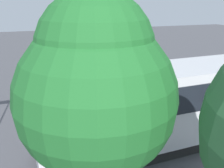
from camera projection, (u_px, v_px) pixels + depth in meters
The scene contains 14 objects.
ground_plane at pixel (133, 102), 15.08m from camera, with size 80.00×80.00×0.00m, color #4C4C51.
tour_bus at pixel (168, 106), 10.34m from camera, with size 10.63×2.96×3.25m.
spectator_far_left at pixel (167, 92), 13.76m from camera, with size 0.57×0.38×1.76m.
spectator_left at pixel (141, 94), 13.33m from camera, with size 0.57×0.33×1.82m.
spectator_centre at pixel (119, 98), 13.02m from camera, with size 0.57×0.39×1.71m.
spectator_right at pixel (96, 103), 12.31m from camera, with size 0.58×0.34×1.71m.
parked_motorcycle_silver at pixel (67, 120), 11.81m from camera, with size 2.04×0.62×0.99m.
stunt_motorcycle at pixel (79, 76), 16.87m from camera, with size 2.05×0.59×1.63m.
traffic_cone at pixel (116, 84), 17.37m from camera, with size 0.34×0.34×0.63m.
tree_left at pixel (96, 86), 5.19m from camera, with size 3.31×3.31×5.97m.
bay_line_a at pixel (188, 94), 16.49m from camera, with size 0.21×4.97×0.01m.
bay_line_b at pixel (151, 99), 15.65m from camera, with size 0.20×4.78×0.01m.
bay_line_c at pixel (109, 104), 14.81m from camera, with size 0.21×4.92×0.01m.
bay_line_d at pixel (62, 110), 13.97m from camera, with size 0.19×4.10×0.01m.
Camera 1 is at (5.78, 12.81, 5.72)m, focal length 41.28 mm.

